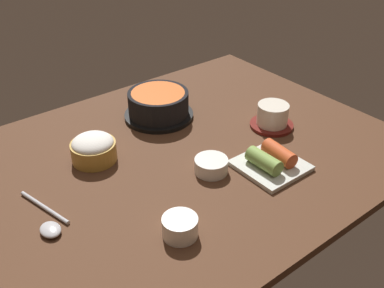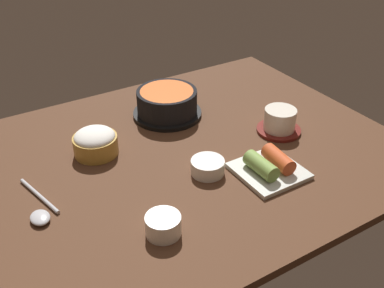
{
  "view_description": "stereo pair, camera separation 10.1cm",
  "coord_description": "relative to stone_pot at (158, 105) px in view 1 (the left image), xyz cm",
  "views": [
    {
      "loc": [
        -50.57,
        -68.65,
        59.71
      ],
      "look_at": [
        2.0,
        -2.0,
        5.0
      ],
      "focal_mm": 42.26,
      "sensor_mm": 36.0,
      "label": 1
    },
    {
      "loc": [
        -42.29,
        -74.41,
        59.71
      ],
      "look_at": [
        2.0,
        -2.0,
        5.0
      ],
      "focal_mm": 42.26,
      "sensor_mm": 36.0,
      "label": 2
    }
  ],
  "objects": [
    {
      "name": "tea_cup_with_saucer",
      "position": [
        19.4,
        -21.53,
        -0.71
      ],
      "size": [
        10.85,
        10.85,
        6.09
      ],
      "color": "maroon",
      "rests_on": "dining_table"
    },
    {
      "name": "spoon",
      "position": [
        -39.21,
        -21.0,
        -2.96
      ],
      "size": [
        5.59,
        16.24,
        1.35
      ],
      "color": "#B7B7BC",
      "rests_on": "dining_table"
    },
    {
      "name": "rice_bowl",
      "position": [
        -22.42,
        -7.18,
        -0.52
      ],
      "size": [
        10.03,
        10.03,
        6.11
      ],
      "color": "#B78C38",
      "rests_on": "dining_table"
    },
    {
      "name": "dining_table",
      "position": [
        -6.24,
        -17.27,
        -4.58
      ],
      "size": [
        100.0,
        76.0,
        2.0
      ],
      "primitive_type": "cube",
      "color": "#4C2D1C",
      "rests_on": "ground"
    },
    {
      "name": "kimchi_plate",
      "position": [
        6.25,
        -33.64,
        -1.91
      ],
      "size": [
        13.47,
        13.47,
        4.49
      ],
      "color": "silver",
      "rests_on": "dining_table"
    },
    {
      "name": "side_bowl_near",
      "position": [
        -21.72,
        -38.0,
        -1.53
      ],
      "size": [
        6.5,
        6.5,
        3.85
      ],
      "color": "white",
      "rests_on": "dining_table"
    },
    {
      "name": "stone_pot",
      "position": [
        0.0,
        0.0,
        0.0
      ],
      "size": [
        17.83,
        17.83,
        7.04
      ],
      "color": "black",
      "rests_on": "dining_table"
    },
    {
      "name": "banchan_cup_center",
      "position": [
        -4.91,
        -26.76,
        -1.88
      ],
      "size": [
        7.24,
        7.24,
        3.16
      ],
      "color": "white",
      "rests_on": "dining_table"
    }
  ]
}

